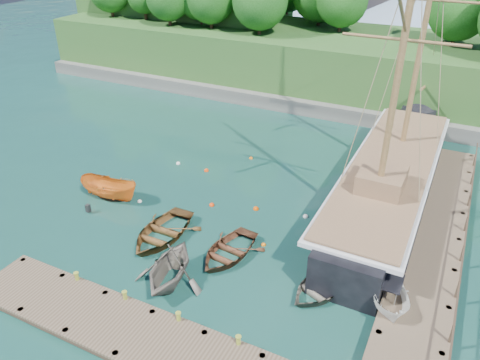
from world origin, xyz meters
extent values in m
plane|color=#183D34|center=(0.00, 0.00, 0.00)|extent=(160.00, 160.00, 0.00)
cube|color=#4C3C2E|center=(2.00, -6.50, 0.54)|extent=(20.00, 3.20, 0.12)
cube|color=#30261C|center=(2.00, -6.50, 0.38)|extent=(20.00, 3.20, 0.20)
cylinder|color=#30261C|center=(-7.70, -5.20, 0.05)|extent=(0.28, 0.28, 1.10)
cube|color=#4C3C2E|center=(11.50, 7.00, 0.54)|extent=(3.20, 24.00, 0.12)
cube|color=#30261C|center=(11.50, 7.00, 0.38)|extent=(3.20, 24.00, 0.20)
cylinder|color=#30261C|center=(10.20, 18.70, 0.05)|extent=(0.28, 0.28, 1.10)
cylinder|color=#30261C|center=(12.80, 18.70, 0.05)|extent=(0.28, 0.28, 1.10)
cylinder|color=olive|center=(-4.00, -5.10, 0.00)|extent=(0.26, 0.26, 0.45)
cylinder|color=olive|center=(-1.00, -5.10, 0.00)|extent=(0.26, 0.26, 0.45)
cylinder|color=olive|center=(2.00, -5.10, 0.00)|extent=(0.26, 0.26, 0.45)
cylinder|color=olive|center=(5.00, -5.10, 0.00)|extent=(0.26, 0.26, 0.45)
imported|color=brown|center=(-2.74, 0.35, 0.00)|extent=(3.52, 4.92, 1.02)
imported|color=#6C6459|center=(-0.17, -2.59, 0.00)|extent=(4.39, 4.85, 2.24)
imported|color=#54301D|center=(1.51, 0.61, 0.00)|extent=(3.58, 4.66, 0.90)
imported|color=#5A5549|center=(7.00, 0.21, 0.00)|extent=(4.25, 4.91, 0.85)
imported|color=orange|center=(-8.30, 2.44, 0.00)|extent=(4.38, 1.87, 1.66)
imported|color=white|center=(10.00, 0.75, 0.00)|extent=(3.26, 4.78, 1.73)
cube|color=black|center=(8.13, 10.44, 0.80)|extent=(5.09, 15.47, 3.21)
cube|color=black|center=(8.18, 20.37, 0.80)|extent=(2.78, 4.87, 2.89)
cube|color=black|center=(8.08, 1.61, 0.80)|extent=(3.53, 3.99, 3.05)
cube|color=silver|center=(8.13, 10.44, 2.36)|extent=(5.17, 20.33, 0.25)
cube|color=brown|center=(8.13, 10.44, 2.61)|extent=(4.72, 19.88, 0.12)
cube|color=brown|center=(8.11, 7.13, 3.21)|extent=(2.52, 3.01, 1.20)
cylinder|color=brown|center=(8.20, 23.97, 3.81)|extent=(0.28, 6.90, 1.69)
cylinder|color=brown|center=(8.15, 14.41, 11.13)|extent=(0.36, 0.36, 17.05)
cylinder|color=brown|center=(8.11, 6.47, 10.45)|extent=(0.36, 0.36, 15.69)
sphere|color=silver|center=(-6.31, 2.93, 0.00)|extent=(0.29, 0.29, 0.29)
sphere|color=#E83505|center=(-1.84, 4.66, 0.00)|extent=(0.35, 0.35, 0.35)
sphere|color=#D94400|center=(0.93, 5.53, 0.00)|extent=(0.36, 0.36, 0.36)
sphere|color=white|center=(4.08, 6.12, 0.00)|extent=(0.34, 0.34, 0.34)
sphere|color=#F83E09|center=(-4.52, 8.58, 0.00)|extent=(0.34, 0.34, 0.34)
sphere|color=orange|center=(-2.43, 11.87, 0.00)|extent=(0.28, 0.28, 0.28)
sphere|color=silver|center=(-7.00, 8.61, 0.00)|extent=(0.33, 0.33, 0.33)
sphere|color=orange|center=(2.89, 2.31, 0.00)|extent=(0.28, 0.28, 0.28)
cube|color=#474744|center=(-8.00, 24.00, 0.60)|extent=(50.00, 4.00, 1.40)
cube|color=#24531F|center=(-8.00, 30.00, 3.00)|extent=(50.00, 14.00, 6.00)
cube|color=#24531F|center=(-22.00, 34.00, 5.00)|extent=(24.00, 12.00, 10.00)
cylinder|color=#382616|center=(-16.10, 28.11, 6.70)|extent=(0.36, 0.36, 1.40)
cylinder|color=#382616|center=(-14.18, 26.81, 6.70)|extent=(0.36, 0.36, 1.40)
cylinder|color=#382616|center=(-27.79, 27.27, 6.70)|extent=(0.36, 0.36, 1.40)
cylinder|color=#382616|center=(-20.73, 34.78, 6.70)|extent=(0.36, 0.36, 1.40)
cylinder|color=#382616|center=(-25.58, 30.32, 6.70)|extent=(0.36, 0.36, 1.40)
cylinder|color=#382616|center=(-1.61, 31.21, 6.70)|extent=(0.36, 0.36, 1.40)
sphere|color=#174511|center=(-1.61, 31.21, 9.00)|extent=(5.13, 5.13, 5.13)
cylinder|color=#382616|center=(-21.53, 35.53, 6.70)|extent=(0.36, 0.36, 1.40)
cylinder|color=#382616|center=(-10.15, 30.20, 6.70)|extent=(0.36, 0.36, 1.40)
cylinder|color=#382616|center=(-4.58, 33.35, 6.70)|extent=(0.36, 0.36, 1.40)
cylinder|color=#382616|center=(-8.51, 26.55, 6.70)|extent=(0.36, 0.36, 1.40)
sphere|color=#174511|center=(-8.51, 26.55, 9.11)|extent=(5.47, 5.47, 5.47)
cylinder|color=#382616|center=(9.27, 30.39, 6.70)|extent=(0.36, 0.36, 1.40)
sphere|color=#174511|center=(9.27, 30.39, 9.14)|extent=(5.55, 5.55, 5.55)
cylinder|color=#382616|center=(-10.01, 37.76, 6.70)|extent=(0.36, 0.36, 1.40)
cylinder|color=#382616|center=(-28.21, 35.82, 6.70)|extent=(0.36, 0.36, 1.40)
cylinder|color=#382616|center=(-17.91, 31.40, 6.70)|extent=(0.36, 0.36, 1.40)
cylinder|color=#382616|center=(-23.27, 27.64, 6.70)|extent=(0.36, 0.36, 1.40)
cylinder|color=#382616|center=(-19.61, 31.47, 6.70)|extent=(0.36, 0.36, 1.40)
cylinder|color=#382616|center=(-5.73, 38.37, 6.70)|extent=(0.36, 0.36, 1.40)
cylinder|color=#382616|center=(-11.90, 31.02, 6.70)|extent=(0.36, 0.36, 1.40)
cylinder|color=#382616|center=(-22.89, 29.25, 6.70)|extent=(0.36, 0.36, 1.40)
cylinder|color=#382616|center=(-18.91, 26.06, 6.70)|extent=(0.36, 0.36, 1.40)
cone|color=#728CA5|center=(5.00, 70.00, 4.00)|extent=(32.00, 32.00, 8.00)
camera|label=1|loc=(11.22, -17.43, 16.44)|focal=35.00mm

